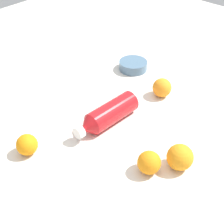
{
  "coord_description": "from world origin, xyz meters",
  "views": [
    {
      "loc": [
        -0.66,
        -0.55,
        0.71
      ],
      "look_at": [
        -0.02,
        0.04,
        0.04
      ],
      "focal_mm": 53.26,
      "sensor_mm": 36.0,
      "label": 1
    }
  ],
  "objects": [
    {
      "name": "ceramic_bowl",
      "position": [
        0.29,
        0.2,
        0.02
      ],
      "size": [
        0.12,
        0.12,
        0.04
      ],
      "primitive_type": "cylinder",
      "color": "slate",
      "rests_on": "ground_plane"
    },
    {
      "name": "orange_2",
      "position": [
        -0.12,
        -0.19,
        0.03
      ],
      "size": [
        0.07,
        0.07,
        0.07
      ],
      "primitive_type": "sphere",
      "color": "orange",
      "rests_on": "ground_plane"
    },
    {
      "name": "ground_plane",
      "position": [
        0.0,
        0.0,
        0.0
      ],
      "size": [
        2.4,
        2.4,
        0.0
      ],
      "primitive_type": "plane",
      "color": "silver"
    },
    {
      "name": "orange_1",
      "position": [
        -0.3,
        0.12,
        0.03
      ],
      "size": [
        0.06,
        0.06,
        0.06
      ],
      "primitive_type": "sphere",
      "color": "orange",
      "rests_on": "ground_plane"
    },
    {
      "name": "orange_0",
      "position": [
        0.21,
        -0.0,
        0.03
      ],
      "size": [
        0.07,
        0.07,
        0.07
      ],
      "primitive_type": "sphere",
      "color": "orange",
      "rests_on": "ground_plane"
    },
    {
      "name": "orange_3",
      "position": [
        -0.05,
        -0.25,
        0.04
      ],
      "size": [
        0.08,
        0.08,
        0.08
      ],
      "primitive_type": "sphere",
      "color": "orange",
      "rests_on": "ground_plane"
    },
    {
      "name": "water_bottle",
      "position": [
        -0.04,
        0.04,
        0.04
      ],
      "size": [
        0.25,
        0.08,
        0.07
      ],
      "rotation": [
        0.0,
        0.0,
        3.1
      ],
      "color": "red",
      "rests_on": "ground_plane"
    }
  ]
}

